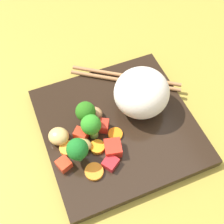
# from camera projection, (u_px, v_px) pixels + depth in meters

# --- Properties ---
(ground_plane) EXTENTS (1.10, 1.10, 0.02)m
(ground_plane) POSITION_uv_depth(u_px,v_px,m) (118.00, 131.00, 0.56)
(ground_plane) COLOR olive
(square_plate) EXTENTS (0.27, 0.27, 0.02)m
(square_plate) POSITION_uv_depth(u_px,v_px,m) (118.00, 126.00, 0.54)
(square_plate) COLOR black
(square_plate) RESTS_ON ground_plane
(rice_mound) EXTENTS (0.13, 0.13, 0.08)m
(rice_mound) POSITION_uv_depth(u_px,v_px,m) (142.00, 93.00, 0.52)
(rice_mound) COLOR white
(rice_mound) RESTS_ON square_plate
(broccoli_floret_0) EXTENTS (0.04, 0.04, 0.05)m
(broccoli_floret_0) POSITION_uv_depth(u_px,v_px,m) (78.00, 150.00, 0.47)
(broccoli_floret_0) COLOR #5A9347
(broccoli_floret_0) RESTS_ON square_plate
(broccoli_floret_1) EXTENTS (0.04, 0.04, 0.05)m
(broccoli_floret_1) POSITION_uv_depth(u_px,v_px,m) (92.00, 127.00, 0.50)
(broccoli_floret_1) COLOR #73B954
(broccoli_floret_1) RESTS_ON square_plate
(broccoli_floret_2) EXTENTS (0.04, 0.04, 0.05)m
(broccoli_floret_2) POSITION_uv_depth(u_px,v_px,m) (85.00, 112.00, 0.52)
(broccoli_floret_2) COLOR #66A453
(broccoli_floret_2) RESTS_ON square_plate
(carrot_slice_0) EXTENTS (0.03, 0.03, 0.00)m
(carrot_slice_0) POSITION_uv_depth(u_px,v_px,m) (115.00, 134.00, 0.52)
(carrot_slice_0) COLOR orange
(carrot_slice_0) RESTS_ON square_plate
(carrot_slice_1) EXTENTS (0.04, 0.04, 0.01)m
(carrot_slice_1) POSITION_uv_depth(u_px,v_px,m) (94.00, 172.00, 0.48)
(carrot_slice_1) COLOR orange
(carrot_slice_1) RESTS_ON square_plate
(carrot_slice_2) EXTENTS (0.03, 0.03, 0.01)m
(carrot_slice_2) POSITION_uv_depth(u_px,v_px,m) (97.00, 147.00, 0.51)
(carrot_slice_2) COLOR orange
(carrot_slice_2) RESTS_ON square_plate
(carrot_slice_3) EXTENTS (0.04, 0.04, 0.01)m
(carrot_slice_3) POSITION_uv_depth(u_px,v_px,m) (67.00, 148.00, 0.51)
(carrot_slice_3) COLOR orange
(carrot_slice_3) RESTS_ON square_plate
(pepper_chunk_0) EXTENTS (0.03, 0.03, 0.02)m
(pepper_chunk_0) POSITION_uv_depth(u_px,v_px,m) (80.00, 133.00, 0.52)
(pepper_chunk_0) COLOR red
(pepper_chunk_0) RESTS_ON square_plate
(pepper_chunk_1) EXTENTS (0.03, 0.03, 0.02)m
(pepper_chunk_1) POSITION_uv_depth(u_px,v_px,m) (64.00, 164.00, 0.49)
(pepper_chunk_1) COLOR red
(pepper_chunk_1) RESTS_ON square_plate
(pepper_chunk_2) EXTENTS (0.03, 0.03, 0.01)m
(pepper_chunk_2) POSITION_uv_depth(u_px,v_px,m) (111.00, 163.00, 0.49)
(pepper_chunk_2) COLOR red
(pepper_chunk_2) RESTS_ON square_plate
(pepper_chunk_3) EXTENTS (0.03, 0.03, 0.02)m
(pepper_chunk_3) POSITION_uv_depth(u_px,v_px,m) (113.00, 148.00, 0.50)
(pepper_chunk_3) COLOR red
(pepper_chunk_3) RESTS_ON square_plate
(pepper_chunk_4) EXTENTS (0.03, 0.02, 0.02)m
(pepper_chunk_4) POSITION_uv_depth(u_px,v_px,m) (104.00, 125.00, 0.52)
(pepper_chunk_4) COLOR red
(pepper_chunk_4) RESTS_ON square_plate
(chicken_piece_0) EXTENTS (0.05, 0.05, 0.02)m
(chicken_piece_0) POSITION_uv_depth(u_px,v_px,m) (59.00, 136.00, 0.51)
(chicken_piece_0) COLOR tan
(chicken_piece_0) RESTS_ON square_plate
(chicken_piece_1) EXTENTS (0.03, 0.03, 0.02)m
(chicken_piece_1) POSITION_uv_depth(u_px,v_px,m) (96.00, 113.00, 0.54)
(chicken_piece_1) COLOR tan
(chicken_piece_1) RESTS_ON square_plate
(chicken_piece_2) EXTENTS (0.04, 0.04, 0.02)m
(chicken_piece_2) POSITION_uv_depth(u_px,v_px,m) (83.00, 144.00, 0.50)
(chicken_piece_2) COLOR tan
(chicken_piece_2) RESTS_ON square_plate
(chopstick_pair) EXTENTS (0.14, 0.19, 0.01)m
(chopstick_pair) POSITION_uv_depth(u_px,v_px,m) (126.00, 78.00, 0.59)
(chopstick_pair) COLOR #A16D42
(chopstick_pair) RESTS_ON square_plate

